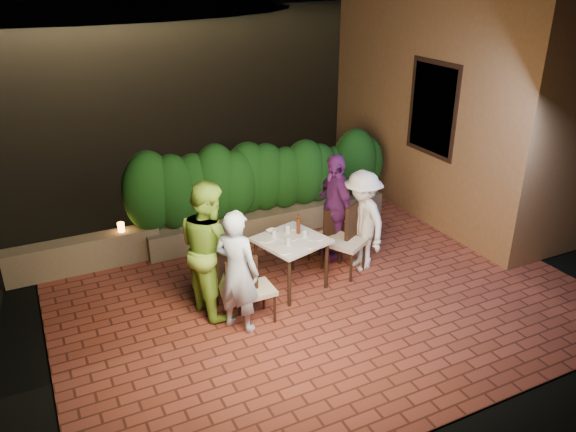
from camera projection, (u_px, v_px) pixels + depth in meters
ground at (326, 300)px, 7.61m from camera, size 400.00×400.00×0.00m
terrace_floor at (309, 286)px, 8.04m from camera, size 7.00×6.00×0.15m
building_wall at (454, 69)px, 9.68m from camera, size 1.60×5.00×5.00m
window_pane at (434, 109)px, 9.16m from camera, size 0.08×1.00×1.40m
window_frame at (434, 109)px, 9.15m from camera, size 0.06×1.15×1.55m
planter at (269, 220)px, 9.49m from camera, size 4.20×0.55×0.40m
hedge at (269, 178)px, 9.18m from camera, size 4.00×0.70×1.10m
parapet at (84, 254)px, 8.26m from camera, size 2.20×0.30×0.50m
hill at (59, 50)px, 59.19m from camera, size 52.00×40.00×22.00m
dining_table at (291, 263)px, 7.75m from camera, size 1.03×1.03×0.75m
plate_nw at (283, 250)px, 7.28m from camera, size 0.24×0.24×0.01m
plate_sw at (266, 239)px, 7.59m from camera, size 0.24×0.24×0.01m
plate_ne at (314, 237)px, 7.62m from camera, size 0.23×0.23×0.01m
plate_se at (294, 227)px, 7.92m from camera, size 0.20×0.20×0.01m
plate_centre at (289, 238)px, 7.61m from camera, size 0.22×0.22×0.01m
plate_front at (314, 245)px, 7.40m from camera, size 0.22×0.22×0.01m
glass_nw at (288, 241)px, 7.40m from camera, size 0.07×0.07×0.12m
glass_sw at (274, 233)px, 7.63m from camera, size 0.06×0.06×0.11m
glass_ne at (305, 233)px, 7.63m from camera, size 0.06×0.06×0.10m
glass_se at (288, 229)px, 7.75m from camera, size 0.07×0.07×0.12m
beer_bottle at (298, 224)px, 7.69m from camera, size 0.06×0.06×0.29m
bowl at (272, 231)px, 7.77m from camera, size 0.19×0.19×0.04m
chair_left_front at (256, 288)px, 7.00m from camera, size 0.42×0.42×0.91m
chair_left_back at (234, 271)px, 7.37m from camera, size 0.60×0.60×0.93m
chair_right_front at (346, 241)px, 8.07m from camera, size 0.65×0.65×1.02m
chair_right_back at (325, 237)px, 8.40m from camera, size 0.43×0.43×0.84m
diner_blue at (237, 271)px, 6.70m from camera, size 0.66×0.69×1.59m
diner_green at (209, 248)px, 7.04m from camera, size 0.82×0.97×1.78m
diner_white at (362, 221)px, 8.12m from camera, size 0.57×0.98×1.51m
diner_purple at (335, 207)px, 8.42m from camera, size 0.48×1.00×1.65m
parapet_lamp at (121, 227)px, 8.36m from camera, size 0.10×0.10×0.14m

